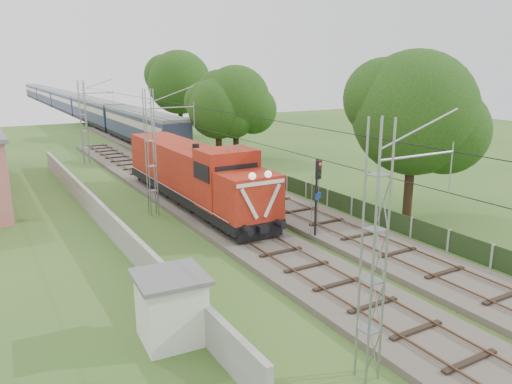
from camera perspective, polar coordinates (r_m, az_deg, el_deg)
ground at (r=23.97m, az=4.85°, el=-8.76°), size 140.00×140.00×0.00m
track_main at (r=29.54m, az=-2.92°, el=-3.85°), size 4.20×70.00×0.45m
track_side at (r=42.95m, az=-4.93°, el=1.86°), size 4.20×80.00×0.45m
catenary at (r=32.02m, az=-11.85°, el=4.41°), size 3.31×70.00×8.00m
boundary_wall at (r=31.85m, az=-17.62°, el=-2.11°), size 0.25×40.00×1.50m
fence at (r=30.80m, az=13.96°, el=-2.69°), size 0.12×32.00×1.20m
locomotive at (r=33.68m, az=-7.14°, el=2.12°), size 3.17×18.09×4.59m
coach_rake at (r=105.72m, az=-20.64°, el=9.66°), size 3.11×116.30×3.60m
signal_post at (r=26.87m, az=7.03°, el=0.74°), size 0.48×0.39×4.55m
relay_hut at (r=17.95m, az=-9.65°, el=-12.84°), size 2.51×2.51×2.45m
tree_a at (r=32.26m, az=17.78°, el=8.45°), size 8.00×7.62×10.37m
tree_b at (r=51.19m, az=-2.25°, el=10.36°), size 7.30×6.95×9.46m
tree_c at (r=50.42m, az=-4.26°, el=9.43°), size 6.38×6.08×8.27m
tree_d at (r=68.51m, az=-8.66°, el=12.21°), size 8.80×8.38×11.41m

